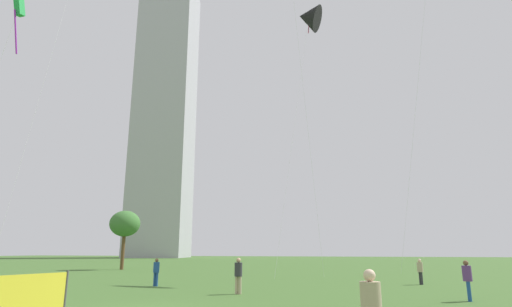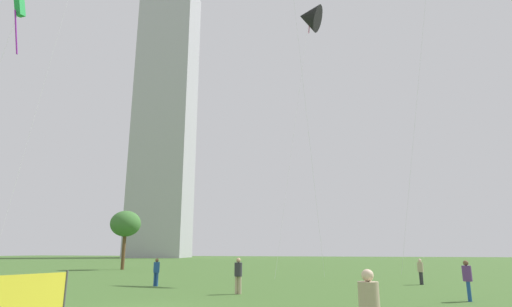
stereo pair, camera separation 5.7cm
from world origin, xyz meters
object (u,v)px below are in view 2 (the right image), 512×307
Objects in this scene: event_banner at (28,298)px; kite_flying_3 at (19,12)px; kite_flying_1 at (309,17)px; distant_highrise_0 at (167,112)px; person_standing_0 at (238,273)px; person_standing_3 at (420,270)px; park_tree_0 at (126,224)px; person_standing_1 at (156,270)px; person_standing_4 at (467,277)px.

kite_flying_3 is at bearing 144.86° from event_banner.
kite_flying_1 is 0.31× the size of distant_highrise_0.
distant_highrise_0 is at bearing 118.08° from event_banner.
person_standing_0 is 1.09× the size of person_standing_3.
kite_flying_3 is (-23.80, -9.74, 16.25)m from person_standing_3.
person_standing_3 is 0.24× the size of park_tree_0.
park_tree_0 is at bearing 138.58° from person_standing_1.
person_standing_0 is 0.26× the size of park_tree_0.
distant_highrise_0 is 125.62m from event_banner.
kite_flying_3 reaches higher than person_standing_1.
distant_highrise_0 is at bearing 114.42° from kite_flying_3.
event_banner is (-3.69, -30.16, -26.25)m from kite_flying_1.
person_standing_1 is at bearing 91.17° from person_standing_4.
park_tree_0 is at bearing -139.95° from person_standing_3.
kite_flying_1 is 4.46× the size of park_tree_0.
person_standing_4 is (16.14, -2.82, 0.03)m from person_standing_1.
person_standing_3 is at bearing 22.26° from kite_flying_3.
distant_highrise_0 is (-37.11, 72.59, 41.79)m from park_tree_0.
park_tree_0 is at bearing 178.96° from kite_flying_1.
kite_flying_3 is at bearing -145.33° from person_standing_1.
person_standing_4 reaches higher than person_standing_3.
person_standing_3 is at bearing -66.26° from distant_highrise_0.
person_standing_1 is 0.05× the size of kite_flying_1.
kite_flying_1 is 95.72m from distant_highrise_0.
person_standing_4 reaches higher than event_banner.
person_standing_3 is 30.42m from kite_flying_3.
park_tree_0 is (-14.60, 17.97, 4.05)m from person_standing_1.
person_standing_0 is 118.96m from distant_highrise_0.
kite_flying_1 is 1.60× the size of kite_flying_3.
person_standing_3 is at bearing -22.58° from park_tree_0.
person_standing_1 is at bearing -111.69° from kite_flying_1.
kite_flying_3 reaches higher than person_standing_3.
person_standing_1 is at bearing 25.18° from kite_flying_3.
distant_highrise_0 reaches higher than person_standing_1.
person_standing_0 is at bearing -45.12° from park_tree_0.
distant_highrise_0 is (-42.98, 94.67, 29.60)m from kite_flying_3.
person_standing_1 is 0.02× the size of distant_highrise_0.
park_tree_0 is 2.68× the size of event_banner.
kite_flying_3 is (-24.88, -1.29, 16.20)m from person_standing_4.
person_standing_0 is 0.09× the size of kite_flying_3.
kite_flying_3 is (-14.82, -1.31, 16.17)m from person_standing_0.
park_tree_0 is (-30.74, 20.79, 4.01)m from person_standing_4.
kite_flying_1 is at bearing -90.69° from person_standing_0.
person_standing_0 is 33.07m from kite_flying_1.
person_standing_1 is (-6.08, 2.80, -0.06)m from person_standing_0.
person_standing_0 is at bearing -74.20° from person_standing_3.
kite_flying_1 is 28.55m from kite_flying_3.
person_standing_3 is at bearing -55.94° from kite_flying_1.
event_banner is at bearing -76.36° from distant_highrise_0.
park_tree_0 is 0.07× the size of distant_highrise_0.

